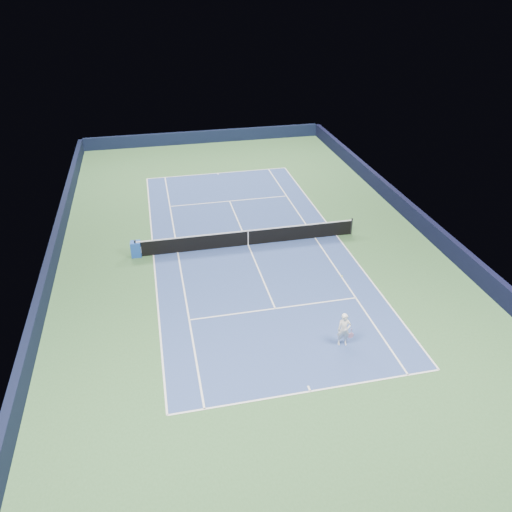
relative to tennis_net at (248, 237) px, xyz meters
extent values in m
plane|color=#345C32|center=(0.00, 0.00, -0.50)|extent=(40.00, 40.00, 0.00)
cube|color=black|center=(0.00, 19.82, 0.05)|extent=(22.00, 0.35, 1.10)
cube|color=black|center=(10.82, 0.00, 0.05)|extent=(0.35, 40.00, 1.10)
cube|color=black|center=(-10.82, 0.00, 0.05)|extent=(0.35, 40.00, 1.10)
cube|color=navy|center=(0.00, 0.00, -0.50)|extent=(10.97, 23.77, 0.01)
cube|color=white|center=(0.00, 11.88, -0.50)|extent=(10.97, 0.08, 0.00)
cube|color=white|center=(0.00, -11.88, -0.50)|extent=(10.97, 0.08, 0.00)
cube|color=white|center=(5.49, 0.00, -0.50)|extent=(0.08, 23.77, 0.00)
cube|color=white|center=(-5.49, 0.00, -0.50)|extent=(0.08, 23.77, 0.00)
cube|color=white|center=(4.12, 0.00, -0.50)|extent=(0.08, 23.77, 0.00)
cube|color=white|center=(-4.12, 0.00, -0.50)|extent=(0.08, 23.77, 0.00)
cube|color=white|center=(0.00, 6.40, -0.50)|extent=(8.23, 0.08, 0.00)
cube|color=white|center=(0.00, -6.40, -0.50)|extent=(8.23, 0.08, 0.00)
cube|color=white|center=(0.00, 0.00, -0.50)|extent=(0.08, 12.80, 0.00)
cube|color=white|center=(0.00, 11.73, -0.50)|extent=(0.08, 0.30, 0.00)
cube|color=white|center=(0.00, -11.73, -0.50)|extent=(0.08, 0.30, 0.00)
cylinder|color=black|center=(-6.40, 0.00, 0.03)|extent=(0.10, 0.10, 1.07)
cylinder|color=black|center=(6.40, 0.00, 0.03)|extent=(0.10, 0.10, 1.07)
cube|color=black|center=(0.00, 0.00, -0.05)|extent=(12.80, 0.03, 0.91)
cube|color=white|center=(0.00, 0.00, 0.44)|extent=(12.80, 0.04, 0.06)
cube|color=white|center=(0.00, 0.00, -0.05)|extent=(0.05, 0.04, 0.91)
cube|color=#1C47AB|center=(-6.40, 0.12, -0.05)|extent=(0.59, 0.54, 0.90)
cube|color=white|center=(-6.11, 0.12, -0.05)|extent=(0.08, 0.40, 0.40)
imported|color=white|center=(2.21, -9.52, 0.29)|extent=(0.63, 0.47, 1.58)
cylinder|color=pink|center=(2.53, -9.57, 0.20)|extent=(0.03, 0.03, 0.26)
cylinder|color=black|center=(2.53, -9.57, -0.04)|extent=(0.26, 0.02, 0.26)
cylinder|color=pink|center=(2.53, -9.57, -0.04)|extent=(0.28, 0.03, 0.28)
sphere|color=gold|center=(2.31, -8.52, 2.36)|extent=(0.07, 0.07, 0.07)
camera|label=1|loc=(-5.06, -25.05, 13.78)|focal=35.00mm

